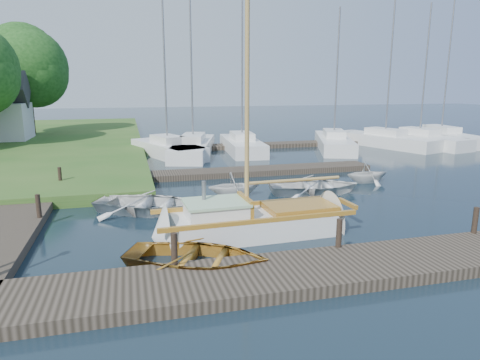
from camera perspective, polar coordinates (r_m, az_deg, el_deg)
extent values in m
plane|color=black|center=(16.26, 0.00, -4.13)|extent=(160.00, 160.00, 0.00)
cube|color=#2A231B|center=(10.87, 8.23, -12.13)|extent=(18.00, 2.20, 0.30)
cube|color=#2A231B|center=(18.11, -27.13, -3.31)|extent=(2.20, 18.00, 0.30)
cube|color=#2A231B|center=(22.82, 0.72, 1.13)|extent=(14.00, 1.60, 0.30)
cube|color=#2A231B|center=(34.35, 9.45, 4.82)|extent=(30.00, 1.60, 0.30)
cylinder|color=black|center=(10.86, -8.77, -9.02)|extent=(0.16, 0.16, 0.80)
cylinder|color=black|center=(12.11, 13.06, -6.90)|extent=(0.16, 0.16, 0.80)
cylinder|color=black|center=(14.70, 28.87, -4.71)|extent=(0.16, 0.16, 0.80)
cylinder|color=black|center=(15.88, -25.29, -3.15)|extent=(0.16, 0.16, 0.80)
cylinder|color=black|center=(20.68, -22.87, 0.49)|extent=(0.16, 0.16, 0.80)
cube|color=white|center=(13.71, 1.69, -6.33)|extent=(5.08, 2.20, 0.90)
cone|color=white|center=(14.93, 12.90, -5.07)|extent=(1.38, 2.01, 1.96)
cone|color=white|center=(13.12, -10.71, -7.44)|extent=(1.08, 2.00, 1.96)
cube|color=#8D5A1B|center=(14.41, 0.51, -3.26)|extent=(6.20, 0.37, 0.14)
cube|color=#8D5A1B|center=(12.71, 3.07, -5.46)|extent=(6.20, 0.37, 0.14)
cube|color=#8D5A1B|center=(14.96, 14.16, -3.06)|extent=(0.16, 1.10, 0.14)
cube|color=white|center=(13.19, -3.24, -4.06)|extent=(1.86, 1.47, 0.44)
cube|color=#A2CAA0|center=(13.12, -3.26, -3.01)|extent=(1.96, 1.58, 0.08)
cube|color=#8D5A1B|center=(13.41, 0.70, -3.40)|extent=(0.18, 1.40, 0.60)
cylinder|color=slate|center=(13.26, -4.85, -1.40)|extent=(0.12, 0.12, 0.60)
cube|color=#8D5A1B|center=(14.12, 7.88, -3.55)|extent=(2.26, 1.59, 0.20)
cylinder|color=#A77F3F|center=(12.92, 0.97, 13.50)|extent=(0.14, 0.14, 8.40)
cylinder|color=#A77F3F|center=(13.82, 7.24, -0.03)|extent=(3.20, 0.23, 0.10)
imported|color=#8D5A1B|center=(11.32, -5.80, -9.71)|extent=(4.56, 4.04, 0.78)
imported|color=white|center=(16.36, -12.02, -2.78)|extent=(4.89, 4.29, 0.84)
imported|color=white|center=(18.18, -0.81, -0.46)|extent=(2.21, 1.91, 1.15)
imported|color=white|center=(19.07, 9.93, -0.54)|extent=(4.34, 3.37, 0.83)
imported|color=white|center=(21.72, 16.63, 1.11)|extent=(2.13, 1.84, 1.11)
cube|color=white|center=(28.98, -9.62, 4.00)|extent=(4.66, 7.46, 0.90)
cube|color=white|center=(28.88, -9.67, 5.37)|extent=(2.22, 2.84, 0.50)
cylinder|color=slate|center=(28.69, -10.01, 14.50)|extent=(0.12, 0.12, 9.68)
cube|color=white|center=(29.50, -6.25, 4.25)|extent=(4.51, 9.10, 0.90)
cube|color=white|center=(29.41, -6.28, 5.60)|extent=(2.19, 3.36, 0.50)
cylinder|color=slate|center=(29.24, -6.52, 15.28)|extent=(0.12, 0.12, 10.41)
cube|color=white|center=(30.50, 0.28, 4.60)|extent=(2.77, 7.50, 0.90)
cube|color=white|center=(30.41, 0.28, 5.90)|extent=(1.60, 2.68, 0.50)
cylinder|color=slate|center=(30.26, 0.29, 15.93)|extent=(0.12, 0.12, 11.11)
cube|color=white|center=(32.80, 12.38, 4.86)|extent=(5.17, 9.05, 0.90)
cube|color=white|center=(32.72, 12.44, 6.08)|extent=(2.40, 3.39, 0.50)
cylinder|color=slate|center=(32.54, 12.80, 13.65)|extent=(0.12, 0.12, 9.13)
cube|color=white|center=(35.05, 18.75, 4.97)|extent=(4.89, 8.76, 0.90)
cube|color=white|center=(34.98, 18.83, 6.10)|extent=(2.31, 3.27, 0.50)
cylinder|color=slate|center=(34.82, 19.39, 13.88)|extent=(0.12, 0.12, 10.00)
cube|color=white|center=(36.39, 22.77, 4.91)|extent=(3.79, 8.43, 0.90)
cube|color=white|center=(36.32, 22.86, 6.01)|extent=(1.94, 3.08, 0.50)
cylinder|color=slate|center=(36.16, 23.49, 13.24)|extent=(0.12, 0.12, 9.69)
cube|color=white|center=(39.13, 25.19, 5.17)|extent=(2.73, 9.19, 0.90)
cube|color=white|center=(39.06, 25.29, 6.18)|extent=(1.59, 3.25, 0.50)
cylinder|color=slate|center=(38.95, 26.06, 14.27)|extent=(0.12, 0.12, 11.55)
cylinder|color=#332114|center=(41.91, -26.01, 8.10)|extent=(0.36, 0.36, 3.67)
sphere|color=#153C12|center=(41.87, -26.52, 13.24)|extent=(6.73, 6.73, 6.73)
sphere|color=#153C12|center=(41.47, -25.84, 12.62)|extent=(5.71, 5.71, 5.71)
sphere|color=#153C12|center=(42.37, -27.05, 14.14)|extent=(6.12, 6.12, 6.12)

